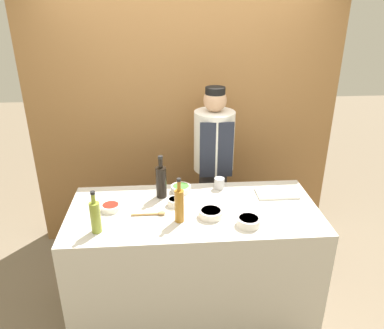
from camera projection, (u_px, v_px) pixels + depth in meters
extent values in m
plane|color=#756651|center=(194.00, 309.00, 3.08)|extent=(14.00, 14.00, 0.00)
cube|color=olive|center=(184.00, 125.00, 3.66)|extent=(2.90, 0.18, 2.40)
cube|color=beige|center=(194.00, 262.00, 2.88)|extent=(1.80, 0.81, 0.95)
cylinder|color=white|center=(249.00, 221.00, 2.49)|extent=(0.16, 0.16, 0.06)
cylinder|color=#703384|center=(249.00, 219.00, 2.48)|extent=(0.13, 0.13, 0.02)
cylinder|color=white|center=(211.00, 213.00, 2.59)|extent=(0.17, 0.17, 0.05)
cylinder|color=silver|center=(211.00, 211.00, 2.58)|extent=(0.14, 0.14, 0.02)
cylinder|color=white|center=(111.00, 207.00, 2.67)|extent=(0.14, 0.14, 0.04)
cylinder|color=red|center=(111.00, 205.00, 2.67)|extent=(0.12, 0.12, 0.01)
cylinder|color=white|center=(175.00, 202.00, 2.73)|extent=(0.11, 0.11, 0.05)
cylinder|color=orange|center=(175.00, 200.00, 2.73)|extent=(0.09, 0.09, 0.02)
cylinder|color=white|center=(181.00, 189.00, 2.93)|extent=(0.16, 0.16, 0.05)
cylinder|color=green|center=(181.00, 187.00, 2.92)|extent=(0.13, 0.13, 0.01)
cube|color=white|center=(277.00, 193.00, 2.89)|extent=(0.31, 0.19, 0.02)
cylinder|color=olive|center=(96.00, 217.00, 2.39)|extent=(0.07, 0.07, 0.21)
cylinder|color=olive|center=(93.00, 199.00, 2.33)|extent=(0.03, 0.03, 0.06)
cylinder|color=black|center=(93.00, 193.00, 2.32)|extent=(0.03, 0.03, 0.02)
cylinder|color=black|center=(161.00, 182.00, 2.81)|extent=(0.08, 0.08, 0.24)
cylinder|color=black|center=(161.00, 163.00, 2.75)|extent=(0.03, 0.03, 0.07)
cylinder|color=black|center=(160.00, 157.00, 2.73)|extent=(0.04, 0.04, 0.02)
cylinder|color=#9E661E|center=(179.00, 206.00, 2.50)|extent=(0.06, 0.06, 0.23)
cylinder|color=#9E661E|center=(179.00, 186.00, 2.44)|extent=(0.03, 0.03, 0.07)
cylinder|color=black|center=(179.00, 180.00, 2.42)|extent=(0.03, 0.03, 0.02)
cylinder|color=#B7B7BC|center=(219.00, 183.00, 2.97)|extent=(0.08, 0.08, 0.09)
cylinder|color=#B2844C|center=(145.00, 214.00, 2.61)|extent=(0.20, 0.02, 0.02)
ellipsoid|color=#B2844C|center=(162.00, 213.00, 2.61)|extent=(0.06, 0.04, 0.02)
cylinder|color=#28282D|center=(212.00, 212.00, 3.58)|extent=(0.26, 0.26, 0.92)
cylinder|color=white|center=(214.00, 141.00, 3.28)|extent=(0.35, 0.35, 0.53)
cube|color=#232838|center=(217.00, 150.00, 3.14)|extent=(0.28, 0.02, 0.49)
sphere|color=tan|center=(215.00, 100.00, 3.14)|extent=(0.20, 0.20, 0.20)
cylinder|color=black|center=(215.00, 91.00, 3.11)|extent=(0.17, 0.17, 0.07)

